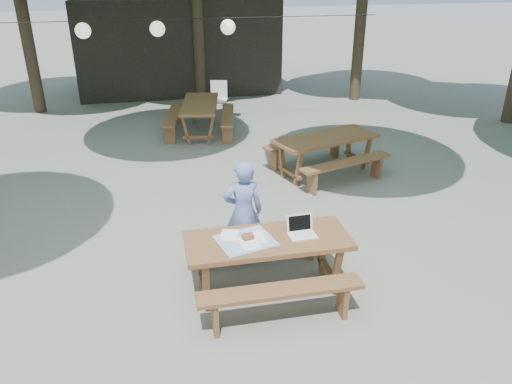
{
  "coord_description": "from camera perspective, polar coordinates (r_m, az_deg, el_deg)",
  "views": [
    {
      "loc": [
        -0.43,
        -5.87,
        3.81
      ],
      "look_at": [
        0.78,
        -0.09,
        1.05
      ],
      "focal_mm": 35.0,
      "sensor_mm": 36.0,
      "label": 1
    }
  ],
  "objects": [
    {
      "name": "laptop",
      "position": [
        6.14,
        5.17,
        -4.3
      ],
      "size": [
        0.34,
        0.28,
        0.24
      ],
      "rotation": [
        0.0,
        0.0,
        0.05
      ],
      "color": "white",
      "rests_on": "main_picnic_table"
    },
    {
      "name": "main_picnic_table",
      "position": [
        6.24,
        1.33,
        -8.19
      ],
      "size": [
        2.0,
        1.58,
        0.75
      ],
      "color": "brown",
      "rests_on": "ground"
    },
    {
      "name": "pavilion",
      "position": [
        16.57,
        -8.87,
        16.39
      ],
      "size": [
        6.0,
        3.0,
        2.8
      ],
      "primitive_type": "cube",
      "color": "black",
      "rests_on": "ground"
    },
    {
      "name": "plastic_chair",
      "position": [
        13.57,
        -4.29,
        9.79
      ],
      "size": [
        0.53,
        0.53,
        0.9
      ],
      "rotation": [
        0.0,
        0.0,
        -0.25
      ],
      "color": "white",
      "rests_on": "ground"
    },
    {
      "name": "woman",
      "position": [
        6.7,
        -1.44,
        -2.31
      ],
      "size": [
        0.54,
        0.36,
        1.47
      ],
      "primitive_type": "imported",
      "rotation": [
        0.0,
        0.0,
        3.12
      ],
      "color": "#6C7CC6",
      "rests_on": "ground"
    },
    {
      "name": "tabletop_clutter",
      "position": [
        6.0,
        -1.16,
        -5.46
      ],
      "size": [
        0.77,
        0.69,
        0.08
      ],
      "color": "teal",
      "rests_on": "main_picnic_table"
    },
    {
      "name": "ground",
      "position": [
        7.01,
        -6.49,
        -8.05
      ],
      "size": [
        80.0,
        80.0,
        0.0
      ],
      "primitive_type": "plane",
      "color": "slate",
      "rests_on": "ground"
    },
    {
      "name": "paper_lanterns",
      "position": [
        11.96,
        -11.14,
        17.85
      ],
      "size": [
        9.0,
        0.34,
        0.38
      ],
      "color": "black",
      "rests_on": "ground"
    },
    {
      "name": "picnic_table_ne",
      "position": [
        9.75,
        7.89,
        4.26
      ],
      "size": [
        2.29,
        2.08,
        0.75
      ],
      "rotation": [
        0.0,
        0.0,
        0.3
      ],
      "color": "brown",
      "rests_on": "ground"
    },
    {
      "name": "picnic_table_far_e",
      "position": [
        12.09,
        -6.37,
        8.45
      ],
      "size": [
        1.88,
        2.14,
        0.75
      ],
      "rotation": [
        0.0,
        0.0,
        1.4
      ],
      "color": "brown",
      "rests_on": "ground"
    }
  ]
}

